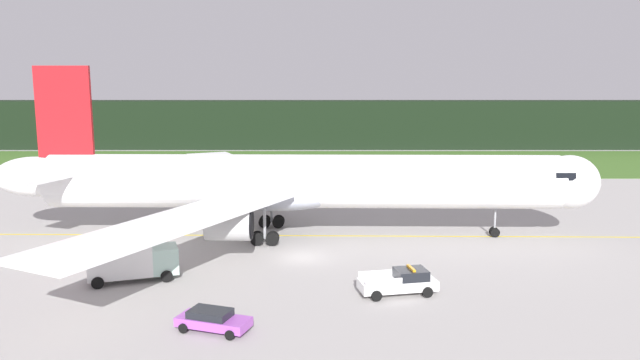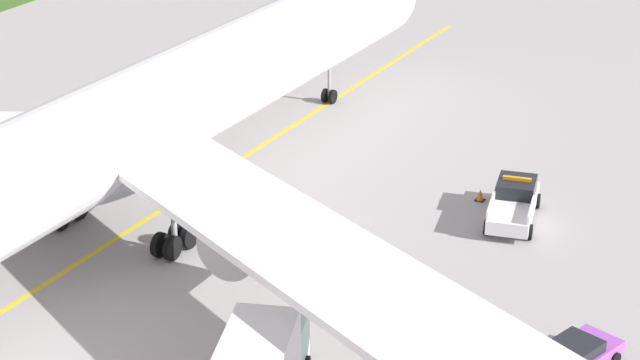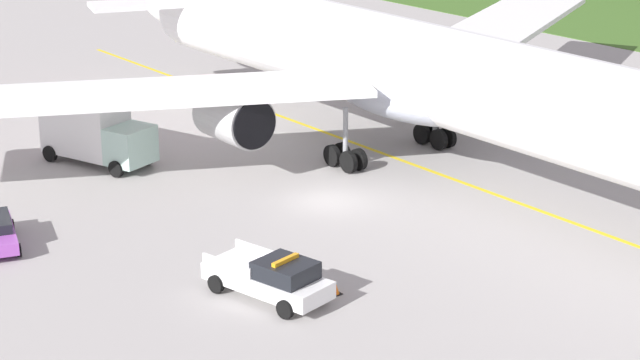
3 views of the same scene
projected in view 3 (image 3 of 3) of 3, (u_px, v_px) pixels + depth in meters
name	position (u px, v px, depth m)	size (l,w,h in m)	color
ground	(326.00, 201.00, 55.56)	(320.00, 320.00, 0.00)	#A19D9A
taxiway_centerline_main	(433.00, 172.00, 59.84)	(77.27, 0.30, 0.01)	yellow
airliner	(425.00, 74.00, 58.79)	(57.80, 53.14, 16.21)	white
ops_pickup_truck	(271.00, 277.00, 44.54)	(5.76, 3.16, 1.94)	white
catering_truck	(94.00, 130.00, 60.71)	(6.96, 4.35, 3.79)	#A9CEC1
apron_cone	(335.00, 287.00, 45.09)	(0.49, 0.49, 0.62)	black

